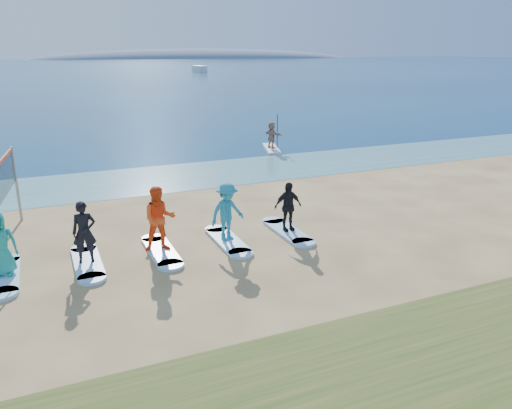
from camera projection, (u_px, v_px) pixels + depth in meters
name	position (u px, v px, depth m)	size (l,w,h in m)	color
ground	(248.00, 271.00, 12.92)	(600.00, 600.00, 0.00)	tan
shallow_water	(156.00, 179.00, 22.10)	(600.00, 600.00, 0.00)	teal
ocean	(46.00, 68.00, 152.81)	(600.00, 600.00, 0.00)	navy
island_ridge	(202.00, 58.00, 311.61)	(220.00, 56.00, 18.00)	slate
paddleboard	(272.00, 149.00, 28.48)	(0.70, 3.00, 0.12)	silver
paddleboarder	(272.00, 135.00, 28.24)	(1.36, 0.43, 1.46)	tan
boat_offshore_b	(199.00, 72.00, 123.17)	(2.01, 5.65, 1.61)	silver
surfboard_0	(5.00, 276.00, 12.54)	(0.70, 2.20, 0.09)	#A4D4FF
surfboard_1	(88.00, 263.00, 13.31)	(0.70, 2.20, 0.09)	#A4D4FF
student_1	(84.00, 232.00, 13.05)	(0.61, 0.40, 1.66)	black
surfboard_2	(161.00, 251.00, 14.07)	(0.70, 2.20, 0.09)	#A4D4FF
student_2	(159.00, 219.00, 13.79)	(0.90, 0.70, 1.84)	#F8501A
surfboard_3	(228.00, 241.00, 14.84)	(0.70, 2.20, 0.09)	#A4D4FF
student_3	(227.00, 212.00, 14.57)	(1.12, 0.64, 1.73)	teal
surfboard_4	(287.00, 231.00, 15.60)	(0.70, 2.20, 0.09)	#A4D4FF
student_4	(288.00, 207.00, 15.36)	(0.90, 0.38, 1.54)	black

